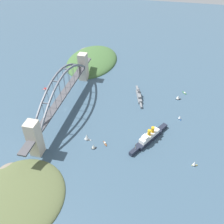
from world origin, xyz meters
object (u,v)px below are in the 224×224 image
(small_boat_2, at_px, (180,117))
(small_boat_4, at_px, (105,143))
(small_boat_6, at_px, (178,97))
(small_boat_1, at_px, (184,93))
(ocean_liner, at_px, (149,137))
(small_boat_5, at_px, (87,137))
(seaplane_taxiing_near_bridge, at_px, (45,89))
(naval_cruiser, at_px, (139,96))
(harbor_arch_bridge, at_px, (63,95))
(small_boat_3, at_px, (93,147))
(small_boat_0, at_px, (194,163))

(small_boat_2, bearing_deg, small_boat_4, -51.77)
(small_boat_6, bearing_deg, small_boat_1, 152.84)
(ocean_liner, bearing_deg, small_boat_5, -77.48)
(seaplane_taxiing_near_bridge, bearing_deg, naval_cruiser, 95.36)
(harbor_arch_bridge, bearing_deg, small_boat_3, 43.57)
(small_boat_5, distance_m, small_boat_6, 179.26)
(naval_cruiser, relative_size, small_boat_4, 7.06)
(naval_cruiser, xyz_separation_m, small_boat_4, (122.31, -29.41, -2.44))
(small_boat_1, height_order, small_boat_2, small_boat_2)
(small_boat_4, bearing_deg, ocean_liner, 109.69)
(naval_cruiser, height_order, small_boat_0, naval_cruiser)
(small_boat_0, relative_size, small_boat_3, 1.08)
(small_boat_2, xyz_separation_m, small_boat_5, (76.74, -126.99, 2.09))
(harbor_arch_bridge, height_order, small_boat_2, harbor_arch_bridge)
(naval_cruiser, xyz_separation_m, small_boat_3, (134.39, -42.47, 0.52))
(seaplane_taxiing_near_bridge, relative_size, small_boat_4, 0.95)
(small_boat_2, height_order, small_boat_3, small_boat_3)
(small_boat_1, relative_size, small_boat_4, 0.99)
(small_boat_5, bearing_deg, ocean_liner, 102.52)
(seaplane_taxiing_near_bridge, xyz_separation_m, small_boat_3, (118.49, 127.14, 1.62))
(harbor_arch_bridge, distance_m, small_boat_1, 213.40)
(small_boat_4, relative_size, small_boat_5, 0.78)
(small_boat_5, bearing_deg, small_boat_4, 85.80)
(small_boat_1, relative_size, small_boat_5, 0.77)
(naval_cruiser, distance_m, small_boat_6, 67.32)
(harbor_arch_bridge, distance_m, small_boat_6, 194.25)
(harbor_arch_bridge, relative_size, seaplane_taxiing_near_bridge, 30.35)
(naval_cruiser, relative_size, small_boat_3, 7.83)
(small_boat_2, height_order, small_boat_4, small_boat_2)
(seaplane_taxiing_near_bridge, distance_m, small_boat_4, 176.01)
(naval_cruiser, height_order, seaplane_taxiing_near_bridge, naval_cruiser)
(small_boat_5, bearing_deg, small_boat_3, 44.84)
(seaplane_taxiing_near_bridge, height_order, small_boat_2, small_boat_2)
(seaplane_taxiing_near_bridge, distance_m, small_boat_2, 241.73)
(small_boat_3, bearing_deg, ocean_liner, 114.74)
(ocean_liner, xyz_separation_m, small_boat_0, (31.77, 60.94, -1.84))
(ocean_liner, xyz_separation_m, small_boat_2, (-57.65, 41.05, -2.62))
(small_boat_0, height_order, small_boat_1, small_boat_0)
(small_boat_5, xyz_separation_m, small_boat_6, (-130.38, 123.02, -1.15))
(naval_cruiser, relative_size, small_boat_2, 9.14)
(small_boat_3, bearing_deg, small_boat_4, 132.76)
(small_boat_0, height_order, small_boat_4, small_boat_0)
(naval_cruiser, height_order, small_boat_2, naval_cruiser)
(naval_cruiser, xyz_separation_m, small_boat_2, (43.59, 70.53, -0.02))
(small_boat_4, bearing_deg, small_boat_1, 145.19)
(ocean_liner, distance_m, small_boat_2, 70.82)
(seaplane_taxiing_near_bridge, bearing_deg, small_boat_2, 83.42)
(small_boat_2, bearing_deg, ocean_liner, -35.45)
(harbor_arch_bridge, bearing_deg, small_boat_6, 111.49)
(small_boat_1, xyz_separation_m, small_boat_2, (75.27, -7.13, 2.55))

